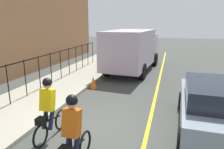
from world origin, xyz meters
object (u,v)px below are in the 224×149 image
at_px(patrol_sedan, 212,105).
at_px(traffic_cone_near, 93,82).
at_px(cyclist_lead, 49,110).
at_px(box_truck_background, 133,49).
at_px(cyclist_follow, 73,135).

relative_size(patrol_sedan, traffic_cone_near, 7.18).
relative_size(cyclist_lead, patrol_sedan, 0.41).
height_order(box_truck_background, traffic_cone_near, box_truck_background).
bearing_deg(cyclist_lead, traffic_cone_near, 7.57).
distance_m(box_truck_background, traffic_cone_near, 4.66).
relative_size(cyclist_follow, traffic_cone_near, 2.94).
distance_m(cyclist_lead, traffic_cone_near, 4.90).
bearing_deg(traffic_cone_near, patrol_sedan, -121.39).
distance_m(cyclist_lead, cyclist_follow, 1.64).
xyz_separation_m(patrol_sedan, box_truck_background, (7.39, 3.79, 0.73)).
height_order(patrol_sedan, traffic_cone_near, patrol_sedan).
distance_m(cyclist_lead, box_truck_background, 9.22).
xyz_separation_m(cyclist_lead, patrol_sedan, (1.78, -4.53, -0.09)).
bearing_deg(patrol_sedan, traffic_cone_near, 60.67).
bearing_deg(traffic_cone_near, cyclist_follow, -163.60).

